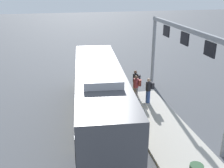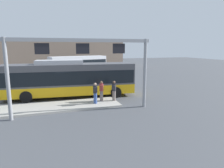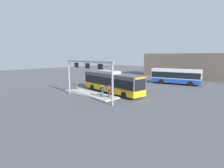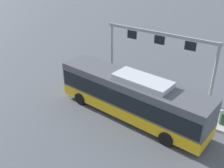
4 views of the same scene
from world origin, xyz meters
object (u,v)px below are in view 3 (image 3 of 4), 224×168
bus_main (112,82)px  person_waiting_near (113,92)px  person_waiting_mid (102,91)px  person_boarding (109,91)px  trash_bin (76,86)px  bus_background_left (176,76)px

bus_main → person_waiting_near: (3.25, -3.07, -0.76)m
person_waiting_near → person_waiting_mid: 1.73m
person_waiting_near → person_waiting_mid: same height
person_waiting_near → person_waiting_mid: bearing=129.5°
person_waiting_mid → person_waiting_near: bearing=-69.0°
bus_main → person_waiting_mid: bearing=-60.4°
bus_main → person_boarding: bus_main is taller
trash_bin → bus_background_left: bearing=63.0°
bus_background_left → person_waiting_mid: bearing=-110.5°
bus_main → bus_background_left: bearing=83.3°
person_waiting_near → bus_background_left: bearing=27.5°
person_boarding → trash_bin: size_ratio=1.86×
bus_main → person_boarding: (2.23, -2.81, -0.76)m
bus_main → bus_background_left: (3.24, 15.39, -0.04)m
person_boarding → bus_main: bearing=58.2°
person_waiting_near → trash_bin: size_ratio=1.86×
person_waiting_mid → person_boarding: bearing=-38.5°
bus_background_left → trash_bin: bus_background_left is taller
bus_background_left → person_waiting_near: bearing=-105.4°
trash_bin → person_waiting_near: bearing=-2.5°
bus_background_left → person_waiting_mid: bus_background_left is taller
bus_main → person_waiting_mid: bus_main is taller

